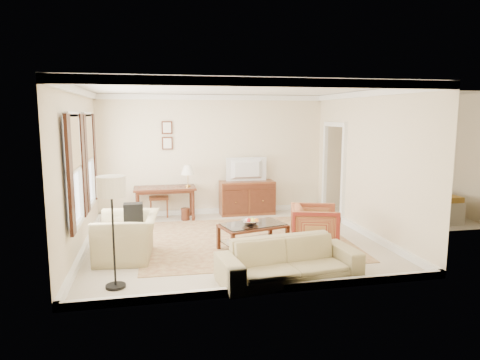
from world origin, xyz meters
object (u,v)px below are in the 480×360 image
object	(u,v)px
sideboard	(247,198)
striped_armchair	(315,224)
writing_desk	(165,192)
tv	(247,162)
club_armchair	(127,229)
coffee_table	(253,230)
sofa	(289,254)

from	to	relation	value
sideboard	striped_armchair	distance (m)	2.92
writing_desk	tv	distance (m)	2.09
striped_armchair	club_armchair	size ratio (longest dim) A/B	0.74
writing_desk	sideboard	xyz separation A→B (m)	(1.99, 0.17, -0.25)
sideboard	coffee_table	distance (m)	2.84
sofa	sideboard	bearing A→B (deg)	78.64
sideboard	club_armchair	xyz separation A→B (m)	(-2.71, -2.79, 0.10)
striped_armchair	tv	bearing A→B (deg)	29.82
club_armchair	striped_armchair	bearing A→B (deg)	94.04
writing_desk	club_armchair	world-z (taller)	club_armchair
striped_armchair	sofa	distance (m)	1.74
writing_desk	striped_armchair	world-z (taller)	striped_armchair
tv	striped_armchair	distance (m)	3.03
writing_desk	striped_armchair	xyz separation A→B (m)	(2.62, -2.69, -0.23)
sideboard	tv	xyz separation A→B (m)	(0.00, -0.02, 0.88)
club_armchair	tv	bearing A→B (deg)	140.72
tv	club_armchair	xyz separation A→B (m)	(-2.71, -2.77, -0.79)
tv	coffee_table	world-z (taller)	tv
tv	coffee_table	xyz separation A→B (m)	(-0.52, -2.77, -0.92)
writing_desk	coffee_table	world-z (taller)	writing_desk
striped_armchair	sofa	xyz separation A→B (m)	(-0.97, -1.44, -0.02)
writing_desk	striped_armchair	size ratio (longest dim) A/B	1.64
writing_desk	sideboard	world-z (taller)	sideboard
sideboard	coffee_table	world-z (taller)	sideboard
coffee_table	club_armchair	size ratio (longest dim) A/B	1.10
writing_desk	sideboard	distance (m)	2.01
tv	sofa	xyz separation A→B (m)	(-0.34, -4.27, -0.89)
striped_armchair	sideboard	bearing A→B (deg)	29.74
coffee_table	writing_desk	bearing A→B (deg)	119.12
tv	sofa	size ratio (longest dim) A/B	0.46
striped_armchair	club_armchair	distance (m)	3.34
club_armchair	sofa	size ratio (longest dim) A/B	0.56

